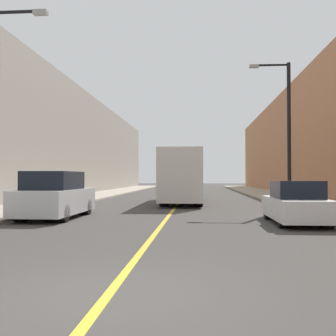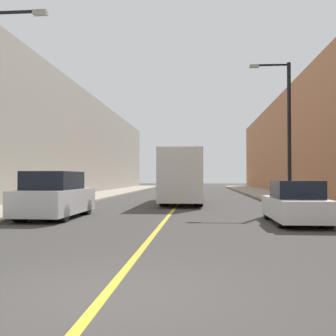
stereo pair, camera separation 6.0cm
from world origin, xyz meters
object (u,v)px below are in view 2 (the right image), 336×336
at_px(bus, 184,176).
at_px(street_lamp_right, 286,125).
at_px(car_right_near, 295,204).
at_px(parked_suv_left, 55,197).

distance_m(bus, street_lamp_right, 7.69).
distance_m(car_right_near, street_lamp_right, 7.85).
height_order(parked_suv_left, car_right_near, parked_suv_left).
bearing_deg(street_lamp_right, bus, 141.80).
relative_size(parked_suv_left, car_right_near, 1.14).
bearing_deg(street_lamp_right, car_right_near, -99.59).
height_order(bus, street_lamp_right, street_lamp_right).
relative_size(car_right_near, street_lamp_right, 0.55).
relative_size(bus, parked_suv_left, 2.15).
bearing_deg(car_right_near, street_lamp_right, 80.41).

